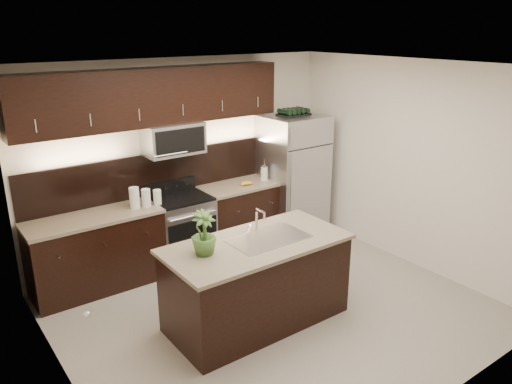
% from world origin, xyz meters
% --- Properties ---
extents(ground, '(4.50, 4.50, 0.00)m').
position_xyz_m(ground, '(0.00, 0.00, 0.00)').
color(ground, gray).
rests_on(ground, ground).
extents(room_walls, '(4.52, 4.02, 2.71)m').
position_xyz_m(room_walls, '(-0.11, -0.04, 1.70)').
color(room_walls, beige).
rests_on(room_walls, ground).
extents(counter_run, '(3.51, 0.65, 0.94)m').
position_xyz_m(counter_run, '(-0.46, 1.69, 0.47)').
color(counter_run, black).
rests_on(counter_run, ground).
extents(upper_fixtures, '(3.49, 0.40, 1.66)m').
position_xyz_m(upper_fixtures, '(-0.43, 1.84, 2.14)').
color(upper_fixtures, black).
rests_on(upper_fixtures, counter_run).
extents(island, '(1.96, 0.96, 0.94)m').
position_xyz_m(island, '(-0.29, -0.06, 0.47)').
color(island, black).
rests_on(island, ground).
extents(sink_faucet, '(0.84, 0.50, 0.28)m').
position_xyz_m(sink_faucet, '(-0.14, -0.05, 0.96)').
color(sink_faucet, silver).
rests_on(sink_faucet, island).
extents(refrigerator, '(0.88, 0.80, 1.83)m').
position_xyz_m(refrigerator, '(1.63, 1.63, 0.91)').
color(refrigerator, '#B2B2B7').
rests_on(refrigerator, ground).
extents(wine_rack, '(0.45, 0.28, 0.11)m').
position_xyz_m(wine_rack, '(1.63, 1.63, 1.88)').
color(wine_rack, black).
rests_on(wine_rack, refrigerator).
extents(plant, '(0.29, 0.29, 0.44)m').
position_xyz_m(plant, '(-0.87, 0.02, 1.16)').
color(plant, '#385D25').
rests_on(plant, island).
extents(canisters, '(0.40, 0.15, 0.27)m').
position_xyz_m(canisters, '(-0.79, 1.63, 1.06)').
color(canisters, silver).
rests_on(canisters, counter_run).
extents(french_press, '(0.10, 0.10, 0.30)m').
position_xyz_m(french_press, '(1.10, 1.64, 1.05)').
color(french_press, silver).
rests_on(french_press, counter_run).
extents(bananas, '(0.19, 0.16, 0.05)m').
position_xyz_m(bananas, '(0.70, 1.61, 0.97)').
color(bananas, gold).
rests_on(bananas, counter_run).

